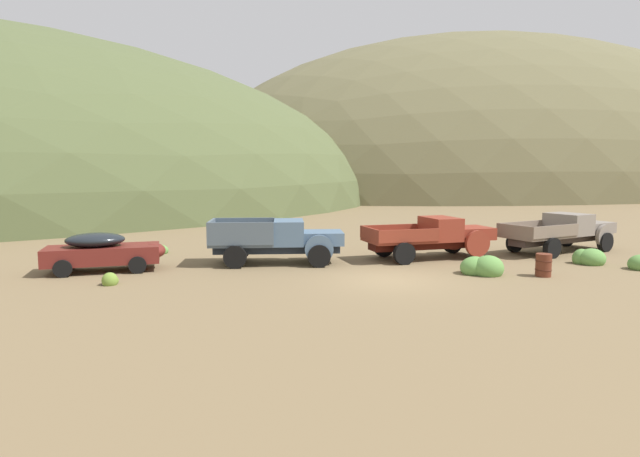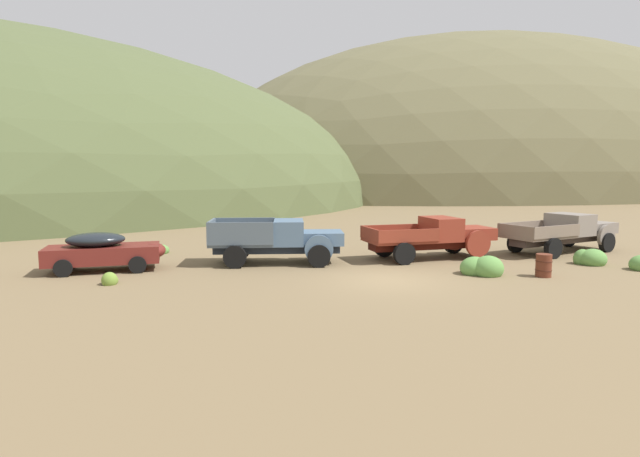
{
  "view_description": "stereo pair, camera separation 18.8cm",
  "coord_description": "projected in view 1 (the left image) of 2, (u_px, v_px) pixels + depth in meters",
  "views": [
    {
      "loc": [
        -9.8,
        -16.33,
        4.08
      ],
      "look_at": [
        -0.86,
        4.41,
        1.5
      ],
      "focal_mm": 29.23,
      "sensor_mm": 36.0,
      "label": 1
    },
    {
      "loc": [
        -9.63,
        -16.41,
        4.08
      ],
      "look_at": [
        -0.86,
        4.41,
        1.5
      ],
      "focal_mm": 29.23,
      "sensor_mm": 36.0,
      "label": 2
    }
  ],
  "objects": [
    {
      "name": "bush_front_left",
      "position": [
        482.0,
        268.0,
        20.26
      ],
      "size": [
        1.51,
        1.49,
        0.99
      ],
      "color": "#5B8E42",
      "rests_on": "ground"
    },
    {
      "name": "oil_drum_by_truck",
      "position": [
        543.0,
        265.0,
        19.87
      ],
      "size": [
        0.62,
        0.62,
        0.88
      ],
      "color": "#5B2819",
      "rests_on": "ground"
    },
    {
      "name": "bush_between_trucks",
      "position": [
        589.0,
        259.0,
        22.5
      ],
      "size": [
        1.25,
        1.2,
        0.88
      ],
      "color": "#5B8E42",
      "rests_on": "ground"
    },
    {
      "name": "hill_far_left",
      "position": [
        504.0,
        191.0,
        97.44
      ],
      "size": [
        119.48,
        70.53,
        54.49
      ],
      "primitive_type": "ellipsoid",
      "color": "brown",
      "rests_on": "ground"
    },
    {
      "name": "hill_distant",
      "position": [
        224.0,
        190.0,
        101.82
      ],
      "size": [
        119.76,
        66.83,
        29.46
      ],
      "primitive_type": "ellipsoid",
      "color": "#56603D",
      "rests_on": "ground"
    },
    {
      "name": "truck_primer_gray",
      "position": [
        567.0,
        231.0,
        25.96
      ],
      "size": [
        6.73,
        2.89,
        1.89
      ],
      "rotation": [
        0.0,
        0.0,
        0.1
      ],
      "color": "#3D322D",
      "rests_on": "ground"
    },
    {
      "name": "truck_chalk_blue",
      "position": [
        285.0,
        240.0,
        22.59
      ],
      "size": [
        6.03,
        3.86,
        1.91
      ],
      "rotation": [
        0.0,
        0.0,
        -0.34
      ],
      "color": "#262D39",
      "rests_on": "ground"
    },
    {
      "name": "ground_plane",
      "position": [
        388.0,
        280.0,
        19.22
      ],
      "size": [
        300.0,
        300.0,
        0.0
      ],
      "primitive_type": "plane",
      "color": "brown"
    },
    {
      "name": "bush_near_barrel",
      "position": [
        110.0,
        281.0,
        18.5
      ],
      "size": [
        0.58,
        0.66,
        0.59
      ],
      "color": "olive",
      "rests_on": "ground"
    },
    {
      "name": "car_oxblood",
      "position": [
        106.0,
        251.0,
        20.9
      ],
      "size": [
        4.74,
        2.37,
        1.57
      ],
      "rotation": [
        0.0,
        0.0,
        -0.12
      ],
      "color": "maroon",
      "rests_on": "ground"
    },
    {
      "name": "truck_rust_red",
      "position": [
        438.0,
        236.0,
        23.97
      ],
      "size": [
        6.16,
        2.84,
        1.89
      ],
      "rotation": [
        0.0,
        0.0,
        -0.11
      ],
      "color": "#42140D",
      "rests_on": "ground"
    },
    {
      "name": "bush_lone_scrub",
      "position": [
        161.0,
        250.0,
        25.3
      ],
      "size": [
        0.73,
        0.73,
        0.59
      ],
      "color": "#5B8E42",
      "rests_on": "ground"
    }
  ]
}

